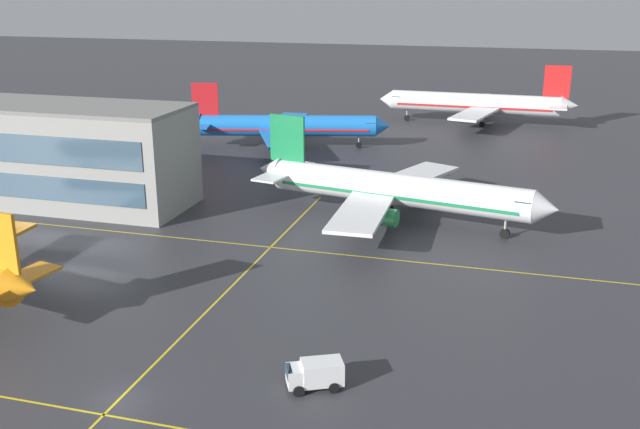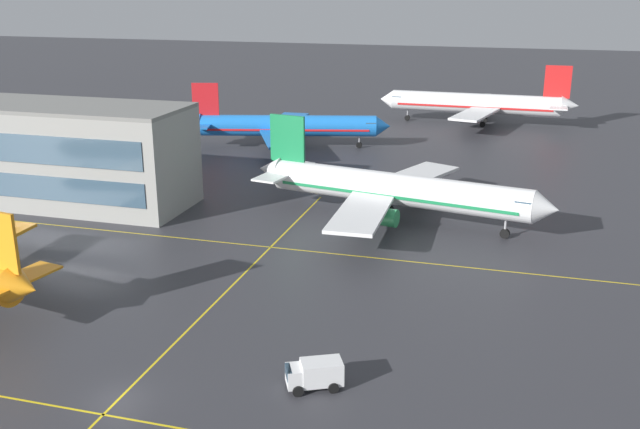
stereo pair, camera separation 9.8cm
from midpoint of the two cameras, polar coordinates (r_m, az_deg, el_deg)
ground_plane at (r=55.15m, az=-15.63°, el=-13.89°), size 600.00×600.00×0.00m
airliner_second_row at (r=89.07m, az=5.80°, el=2.00°), size 38.82×33.03×12.11m
airliner_third_row at (r=129.37m, az=-2.80°, el=7.00°), size 36.53×31.09×11.48m
airliner_far_left_stand at (r=154.41m, az=12.25°, el=8.55°), size 40.41×34.96×12.60m
taxiway_markings at (r=66.75m, az=-8.95°, el=-7.53°), size 112.68×75.24×0.01m
service_truck_red_van at (r=53.98m, az=-0.47°, el=-12.43°), size 4.50×3.50×2.10m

